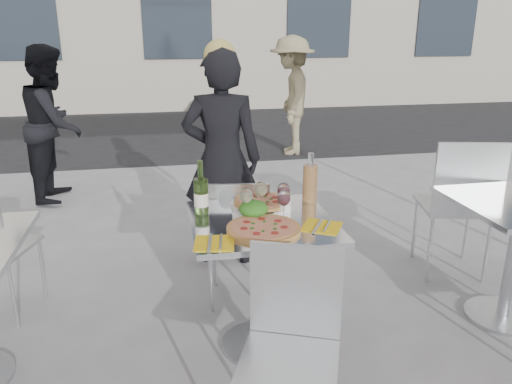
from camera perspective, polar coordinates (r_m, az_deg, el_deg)
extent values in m
plane|color=gray|center=(2.89, 0.60, -17.16)|extent=(80.00, 80.00, 0.00)
cube|color=black|center=(8.98, -7.85, 7.18)|extent=(24.00, 5.00, 0.00)
cylinder|color=#B7BABF|center=(2.89, 0.60, -16.96)|extent=(0.44, 0.44, 0.02)
cylinder|color=#B7BABF|center=(2.70, 0.62, -10.72)|extent=(0.07, 0.07, 0.72)
cube|color=silver|center=(2.54, 0.65, -3.49)|extent=(0.72, 0.72, 0.03)
cylinder|color=#B7BABF|center=(3.47, 26.31, -12.54)|extent=(0.44, 0.44, 0.02)
cylinder|color=#B7BABF|center=(3.31, 27.17, -7.16)|extent=(0.07, 0.07, 0.72)
cylinder|color=silver|center=(3.39, 0.78, -7.57)|extent=(0.02, 0.02, 0.41)
cylinder|color=silver|center=(3.40, -4.77, -7.58)|extent=(0.02, 0.02, 0.41)
cylinder|color=silver|center=(3.10, 0.95, -10.17)|extent=(0.02, 0.02, 0.41)
cylinder|color=silver|center=(3.11, -5.16, -10.18)|extent=(0.02, 0.02, 0.41)
cube|color=silver|center=(3.15, -2.09, -5.38)|extent=(0.44, 0.44, 0.02)
cube|color=silver|center=(2.89, -2.22, -2.92)|extent=(0.38, 0.09, 0.41)
cylinder|color=silver|center=(2.35, -0.03, -20.38)|extent=(0.02, 0.02, 0.41)
cube|color=silver|center=(2.07, 3.73, -19.02)|extent=(0.50, 0.50, 0.02)
cube|color=silver|center=(2.11, 4.58, -11.15)|extent=(0.36, 0.17, 0.41)
cylinder|color=silver|center=(3.51, -23.23, -8.12)|extent=(0.02, 0.02, 0.42)
cylinder|color=silver|center=(3.25, -26.00, -10.61)|extent=(0.02, 0.02, 0.42)
cylinder|color=silver|center=(4.08, 22.93, -3.92)|extent=(0.03, 0.03, 0.48)
cylinder|color=silver|center=(3.96, 17.67, -3.96)|extent=(0.03, 0.03, 0.48)
cylinder|color=silver|center=(3.75, 24.90, -6.10)|extent=(0.03, 0.03, 0.48)
cylinder|color=silver|center=(3.62, 19.20, -6.24)|extent=(0.03, 0.03, 0.48)
cube|color=silver|center=(3.76, 21.61, -1.46)|extent=(0.54, 0.54, 0.03)
cube|color=silver|center=(3.49, 23.25, 1.31)|extent=(0.45, 0.13, 0.48)
imported|color=black|center=(3.60, -3.91, 3.72)|extent=(0.63, 0.48, 1.56)
imported|color=black|center=(5.44, -22.19, 7.23)|extent=(0.64, 0.79, 1.54)
imported|color=#8B7E5A|center=(6.99, 4.05, 10.89)|extent=(0.79, 1.14, 1.61)
cylinder|color=tan|center=(2.40, 0.89, -4.21)|extent=(0.36, 0.36, 0.02)
cylinder|color=#D4BC89|center=(2.40, 0.89, -3.99)|extent=(0.32, 0.32, 0.00)
cylinder|color=white|center=(2.74, 0.63, -1.40)|extent=(0.34, 0.34, 0.01)
cylinder|color=tan|center=(2.74, 0.63, -1.11)|extent=(0.30, 0.30, 0.02)
cylinder|color=#D4BC89|center=(2.73, 0.63, -0.91)|extent=(0.27, 0.27, 0.00)
cylinder|color=white|center=(2.57, -0.28, -2.72)|extent=(0.22, 0.22, 0.01)
ellipsoid|color=#1C5E17|center=(2.56, -0.28, -1.91)|extent=(0.15, 0.15, 0.08)
sphere|color=#B21914|center=(2.58, 0.51, -1.49)|extent=(0.03, 0.03, 0.03)
cylinder|color=#3A5921|center=(2.57, -6.28, -0.62)|extent=(0.07, 0.07, 0.20)
cone|color=#3A5921|center=(2.54, -6.35, 1.51)|extent=(0.07, 0.07, 0.03)
cylinder|color=#3A5921|center=(2.53, -6.39, 2.49)|extent=(0.03, 0.03, 0.10)
cylinder|color=silver|center=(2.58, -6.27, -0.83)|extent=(0.07, 0.08, 0.07)
cylinder|color=tan|center=(2.75, 6.19, 0.84)|extent=(0.08, 0.08, 0.22)
cylinder|color=white|center=(2.71, 6.29, 3.66)|extent=(0.03, 0.03, 0.08)
cylinder|color=white|center=(2.64, 3.32, -1.30)|extent=(0.06, 0.06, 0.09)
cylinder|color=silver|center=(2.62, 3.34, -0.21)|extent=(0.06, 0.06, 0.02)
cylinder|color=white|center=(2.58, -1.09, -2.78)|extent=(0.06, 0.06, 0.00)
cylinder|color=white|center=(2.56, -1.10, -1.88)|extent=(0.01, 0.01, 0.09)
ellipsoid|color=white|center=(2.54, -1.11, -0.40)|extent=(0.07, 0.07, 0.08)
ellipsoid|color=beige|center=(2.54, -1.11, -0.61)|extent=(0.05, 0.05, 0.05)
cylinder|color=white|center=(2.68, 0.55, -1.97)|extent=(0.06, 0.06, 0.00)
cylinder|color=white|center=(2.66, 0.55, -1.10)|extent=(0.01, 0.01, 0.09)
ellipsoid|color=white|center=(2.64, 0.56, 0.33)|extent=(0.07, 0.07, 0.08)
ellipsoid|color=beige|center=(2.64, 0.56, 0.12)|extent=(0.05, 0.05, 0.05)
cylinder|color=white|center=(2.55, 3.16, -3.07)|extent=(0.06, 0.06, 0.00)
cylinder|color=white|center=(2.53, 3.18, -2.16)|extent=(0.01, 0.01, 0.09)
ellipsoid|color=white|center=(2.51, 3.21, -0.66)|extent=(0.07, 0.07, 0.08)
ellipsoid|color=#4D0B16|center=(2.51, 3.20, -0.88)|extent=(0.05, 0.05, 0.05)
cylinder|color=white|center=(2.66, 3.14, -2.13)|extent=(0.06, 0.06, 0.00)
cylinder|color=white|center=(2.65, 3.15, -1.26)|extent=(0.01, 0.01, 0.09)
ellipsoid|color=white|center=(2.62, 3.18, 0.19)|extent=(0.07, 0.07, 0.08)
ellipsoid|color=#4D0B16|center=(2.63, 3.17, -0.02)|extent=(0.05, 0.05, 0.05)
cube|color=yellow|center=(2.27, -4.79, -5.82)|extent=(0.21, 0.21, 0.00)
cube|color=#B7BABF|center=(2.27, -5.29, -5.77)|extent=(0.05, 0.20, 0.00)
cube|color=#B7BABF|center=(2.27, -4.03, -5.68)|extent=(0.04, 0.18, 0.00)
cube|color=yellow|center=(2.47, 7.53, -3.91)|extent=(0.25, 0.25, 0.00)
cube|color=#B7BABF|center=(2.46, 7.09, -3.86)|extent=(0.11, 0.18, 0.00)
cube|color=#B7BABF|center=(2.48, 8.19, -3.77)|extent=(0.10, 0.16, 0.00)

